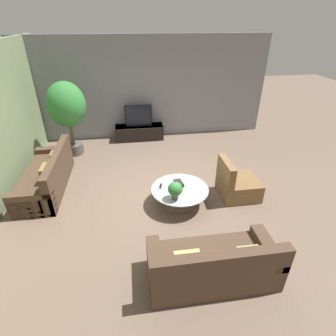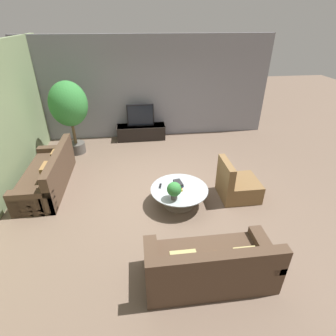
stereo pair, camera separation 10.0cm
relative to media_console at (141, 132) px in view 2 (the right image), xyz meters
name	(u,v)px [view 2 (the right image)]	position (x,y,z in m)	size (l,w,h in m)	color
ground_plane	(161,190)	(0.33, -2.94, -0.23)	(24.00, 24.00, 0.00)	brown
back_wall_stone	(150,89)	(0.33, 0.32, 1.27)	(7.40, 0.12, 3.00)	gray
media_console	(141,132)	(0.00, 0.00, 0.00)	(1.51, 0.50, 0.45)	black
television	(140,115)	(0.00, 0.00, 0.54)	(0.82, 0.13, 0.67)	black
coffee_table	(179,193)	(0.65, -3.49, 0.04)	(1.17, 1.17, 0.38)	#756656
couch_by_wall	(48,175)	(-2.19, -2.46, 0.05)	(0.84, 2.18, 0.84)	#4C3828
couch_near_entry	(210,266)	(0.80, -5.34, 0.05)	(1.87, 0.84, 0.84)	#4C3828
armchair_wicker	(237,185)	(1.92, -3.36, 0.04)	(0.80, 0.76, 0.86)	brown
potted_palm_tall	(69,107)	(-1.88, -0.75, 1.11)	(0.99, 0.99, 2.01)	#514C47
potted_plant_tabletop	(174,190)	(0.50, -3.81, 0.36)	(0.28, 0.28, 0.36)	#514C47
book_stack	(178,185)	(0.62, -3.44, 0.21)	(0.23, 0.29, 0.14)	gold
remote_black	(160,186)	(0.28, -3.35, 0.16)	(0.04, 0.16, 0.02)	black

